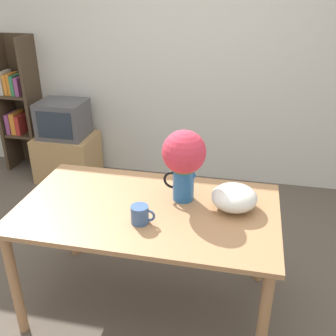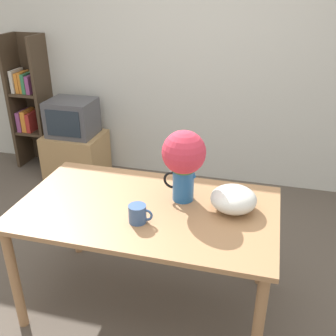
{
  "view_description": "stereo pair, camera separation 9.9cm",
  "coord_description": "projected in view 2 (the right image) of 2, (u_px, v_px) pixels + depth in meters",
  "views": [
    {
      "loc": [
        0.6,
        -1.92,
        1.99
      ],
      "look_at": [
        0.15,
        0.15,
        0.96
      ],
      "focal_mm": 42.0,
      "sensor_mm": 36.0,
      "label": 1
    },
    {
      "loc": [
        0.69,
        -1.9,
        1.99
      ],
      "look_at": [
        0.15,
        0.15,
        0.96
      ],
      "focal_mm": 42.0,
      "sensor_mm": 36.0,
      "label": 2
    }
  ],
  "objects": [
    {
      "name": "bookshelf",
      "position": [
        31.0,
        103.0,
        4.36
      ],
      "size": [
        0.39,
        0.33,
        1.47
      ],
      "color": "#423323",
      "rests_on": "ground_plane"
    },
    {
      "name": "ground_plane",
      "position": [
        141.0,
        301.0,
        2.68
      ],
      "size": [
        12.0,
        12.0,
        0.0
      ],
      "primitive_type": "plane",
      "color": "brown"
    },
    {
      "name": "flower_vase",
      "position": [
        184.0,
        158.0,
        2.31
      ],
      "size": [
        0.26,
        0.26,
        0.45
      ],
      "color": "#235B9E",
      "rests_on": "table"
    },
    {
      "name": "wall_back",
      "position": [
        201.0,
        56.0,
        3.83
      ],
      "size": [
        8.0,
        0.05,
        2.6
      ],
      "color": "silver",
      "rests_on": "ground_plane"
    },
    {
      "name": "white_bowl",
      "position": [
        234.0,
        199.0,
        2.28
      ],
      "size": [
        0.27,
        0.27,
        0.14
      ],
      "color": "silver",
      "rests_on": "table"
    },
    {
      "name": "coffee_mug",
      "position": [
        138.0,
        214.0,
        2.18
      ],
      "size": [
        0.14,
        0.1,
        0.1
      ],
      "color": "#385689",
      "rests_on": "table"
    },
    {
      "name": "tv_set",
      "position": [
        72.0,
        118.0,
        4.11
      ],
      "size": [
        0.47,
        0.4,
        0.38
      ],
      "color": "#4C4C51",
      "rests_on": "tv_stand"
    },
    {
      "name": "table",
      "position": [
        147.0,
        219.0,
        2.39
      ],
      "size": [
        1.55,
        0.89,
        0.76
      ],
      "color": "#A3754C",
      "rests_on": "ground_plane"
    },
    {
      "name": "tv_stand",
      "position": [
        76.0,
        155.0,
        4.29
      ],
      "size": [
        0.61,
        0.49,
        0.48
      ],
      "color": "tan",
      "rests_on": "ground_plane"
    }
  ]
}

